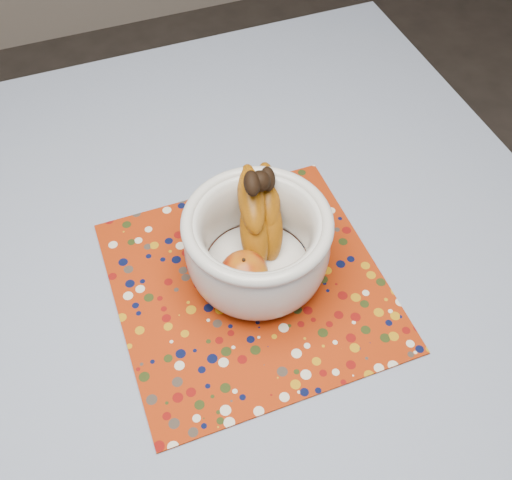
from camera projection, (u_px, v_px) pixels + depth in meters
table at (188, 344)px, 0.95m from camera, size 1.20×1.20×0.75m
tablecloth at (183, 317)px, 0.89m from camera, size 1.32×1.32×0.01m
placemat at (249, 285)px, 0.91m from camera, size 0.40×0.40×0.00m
fruit_bowl at (259, 236)px, 0.87m from camera, size 0.21×0.23×0.17m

